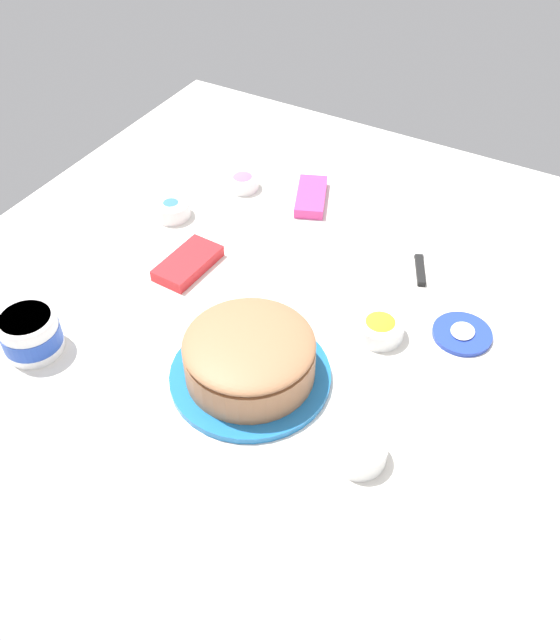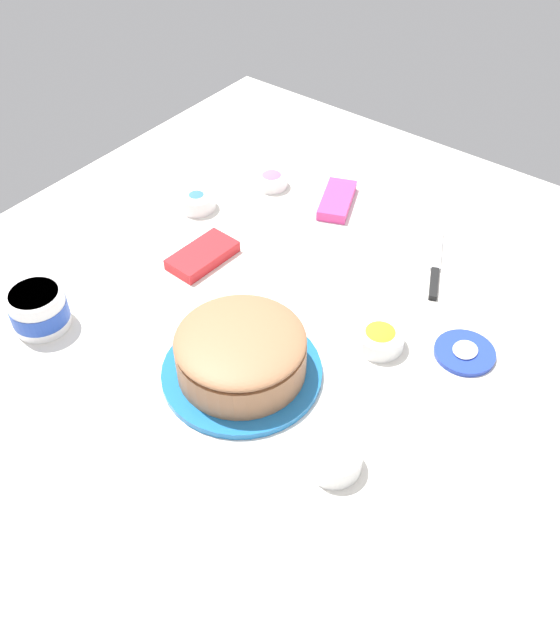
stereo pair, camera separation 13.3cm
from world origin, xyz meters
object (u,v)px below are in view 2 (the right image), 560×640
(sprinkle_bowl_blue, at_px, (197,200))
(sprinkle_bowl_pink, at_px, (272,180))
(sprinkle_bowl_orange, at_px, (380,337))
(frosted_cake, at_px, (241,356))
(candy_box_lower, at_px, (203,256))
(frosting_tub_lid, at_px, (465,352))
(frosting_tub, at_px, (38,308))
(spreading_knife, at_px, (435,269))
(candy_box_upper, at_px, (337,200))
(sprinkle_bowl_green, at_px, (334,459))

(sprinkle_bowl_blue, xyz_separation_m, sprinkle_bowl_pink, (0.18, -0.09, -0.00))
(sprinkle_bowl_orange, bearing_deg, frosted_cake, 143.31)
(sprinkle_bowl_pink, relative_size, candy_box_lower, 0.51)
(sprinkle_bowl_pink, bearing_deg, frosting_tub_lid, -109.48)
(frosting_tub, bearing_deg, spreading_knife, -41.21)
(frosted_cake, height_order, spreading_knife, frosted_cake)
(frosted_cake, bearing_deg, sprinkle_bowl_pink, 32.87)
(sprinkle_bowl_blue, relative_size, candy_box_upper, 0.58)
(frosting_tub, bearing_deg, frosted_cake, -70.71)
(candy_box_upper, bearing_deg, sprinkle_bowl_orange, -158.56)
(frosting_tub_lid, height_order, sprinkle_bowl_blue, sprinkle_bowl_blue)
(sprinkle_bowl_pink, distance_m, sprinkle_bowl_orange, 0.59)
(frosted_cake, height_order, sprinkle_bowl_blue, frosted_cake)
(sprinkle_bowl_green, distance_m, candy_box_lower, 0.59)
(sprinkle_bowl_blue, distance_m, sprinkle_bowl_orange, 0.60)
(sprinkle_bowl_green, relative_size, sprinkle_bowl_pink, 1.17)
(frosting_tub, height_order, sprinkle_bowl_pink, frosting_tub)
(frosting_tub_lid, distance_m, candy_box_lower, 0.60)
(frosted_cake, relative_size, frosting_tub_lid, 2.56)
(sprinkle_bowl_orange, bearing_deg, sprinkle_bowl_blue, 78.04)
(frosting_tub_lid, height_order, spreading_knife, frosting_tub_lid)
(sprinkle_bowl_pink, xyz_separation_m, sprinkle_bowl_orange, (-0.31, -0.50, 0.00))
(sprinkle_bowl_green, xyz_separation_m, sprinkle_bowl_orange, (0.28, 0.09, 0.00))
(frosting_tub_lid, distance_m, sprinkle_bowl_orange, 0.16)
(sprinkle_bowl_green, bearing_deg, frosting_tub, 96.80)
(candy_box_lower, bearing_deg, sprinkle_bowl_orange, -84.93)
(frosting_tub_lid, relative_size, spreading_knife, 0.53)
(candy_box_lower, bearing_deg, sprinkle_bowl_pink, 13.43)
(sprinkle_bowl_pink, relative_size, sprinkle_bowl_orange, 0.83)
(sprinkle_bowl_blue, xyz_separation_m, candy_box_upper, (0.22, -0.26, -0.01))
(frosting_tub_lid, distance_m, sprinkle_bowl_pink, 0.69)
(frosted_cake, bearing_deg, candy_box_upper, 16.46)
(frosting_tub_lid, relative_size, candy_box_lower, 0.75)
(frosted_cake, xyz_separation_m, spreading_knife, (0.48, -0.14, -0.04))
(spreading_knife, height_order, sprinkle_bowl_pink, sprinkle_bowl_pink)
(spreading_knife, bearing_deg, frosted_cake, 163.32)
(sprinkle_bowl_green, distance_m, sprinkle_bowl_orange, 0.30)
(sprinkle_bowl_green, bearing_deg, frosting_tub_lid, -9.09)
(sprinkle_bowl_pink, xyz_separation_m, candy_box_lower, (-0.32, -0.06, -0.01))
(candy_box_lower, xyz_separation_m, candy_box_upper, (0.36, -0.12, -0.00))
(sprinkle_bowl_green, xyz_separation_m, candy_box_lower, (0.27, 0.53, -0.01))
(frosting_tub_lid, relative_size, candy_box_upper, 0.76)
(frosting_tub, bearing_deg, candy_box_upper, -18.55)
(frosted_cake, xyz_separation_m, frosting_tub, (-0.14, 0.40, -0.01))
(frosting_tub, distance_m, spreading_knife, 0.83)
(sprinkle_bowl_orange, bearing_deg, candy_box_upper, 43.92)
(frosting_tub, xyz_separation_m, candy_box_lower, (0.34, -0.12, -0.03))
(spreading_knife, height_order, candy_box_upper, candy_box_upper)
(frosting_tub, bearing_deg, sprinkle_bowl_pink, -5.16)
(sprinkle_bowl_green, distance_m, candy_box_upper, 0.75)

